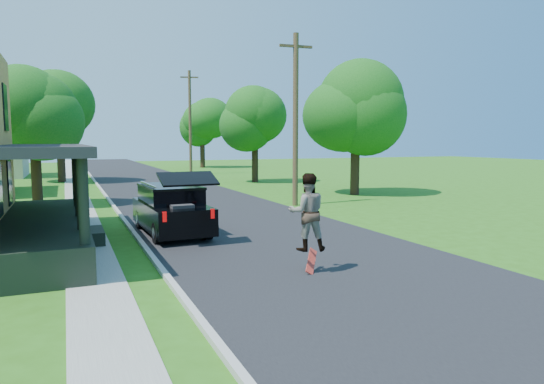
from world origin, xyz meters
name	(u,v)px	position (x,y,z in m)	size (l,w,h in m)	color
ground	(336,271)	(0.00, 0.00, 0.00)	(140.00, 140.00, 0.00)	#2B5C12
street	(173,193)	(0.00, 20.00, 0.00)	(8.00, 120.00, 0.02)	black
curb	(105,196)	(-4.05, 20.00, 0.00)	(0.15, 120.00, 0.12)	#A9A9A4
sidewalk	(77,197)	(-5.60, 20.00, 0.00)	(1.30, 120.00, 0.03)	gray
black_suv	(172,209)	(-2.79, 6.53, 0.88)	(2.07, 4.99, 2.29)	black
skateboarder	(307,212)	(-0.75, 0.17, 1.52)	(1.09, 0.95, 1.91)	black
skateboard	(311,262)	(-0.61, 0.19, 0.25)	(0.57, 0.57, 0.58)	#9F1A0D
tree_left_mid	(33,108)	(-7.52, 16.72, 4.87)	(5.56, 5.73, 7.34)	black
tree_left_far	(58,104)	(-6.48, 31.55, 6.14)	(6.89, 6.59, 9.26)	black
tree_right_near	(355,103)	(9.97, 14.76, 5.50)	(6.09, 6.14, 8.44)	black
tree_right_mid	(254,116)	(7.67, 25.60, 5.16)	(5.83, 5.99, 7.74)	black
tree_right_far	(202,120)	(9.30, 47.66, 5.77)	(5.96, 5.61, 8.51)	black
utility_pole_near	(296,118)	(4.50, 11.66, 4.40)	(1.71, 0.30, 8.51)	#43311F
utility_pole_far	(190,121)	(5.12, 36.25, 5.13)	(1.70, 0.56, 9.96)	#43311F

